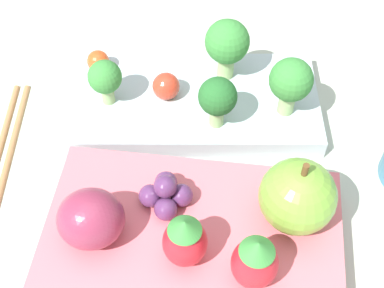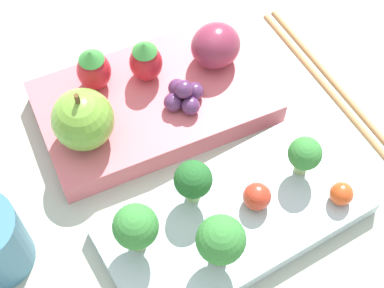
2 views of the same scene
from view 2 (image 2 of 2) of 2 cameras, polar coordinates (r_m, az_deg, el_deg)
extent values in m
plane|color=#ADB7A3|center=(0.59, -0.63, -2.45)|extent=(4.00, 4.00, 0.00)
cube|color=silver|center=(0.56, 3.70, -6.67)|extent=(0.23, 0.12, 0.02)
cube|color=#DB6670|center=(0.61, -3.36, 3.71)|extent=(0.23, 0.15, 0.03)
cylinder|color=#93B770|center=(0.53, -4.82, -8.42)|extent=(0.01, 0.01, 0.02)
sphere|color=#388438|center=(0.50, -5.04, -7.31)|extent=(0.04, 0.04, 0.04)
cylinder|color=#93B770|center=(0.57, 9.69, -1.88)|extent=(0.01, 0.01, 0.02)
sphere|color=#388438|center=(0.55, 10.02, -0.84)|extent=(0.03, 0.03, 0.03)
cylinder|color=#93B770|center=(0.55, 0.09, -4.28)|extent=(0.01, 0.01, 0.02)
sphere|color=#236028|center=(0.52, 0.10, -3.17)|extent=(0.03, 0.03, 0.03)
cylinder|color=#93B770|center=(0.52, 2.46, -9.63)|extent=(0.01, 0.01, 0.02)
sphere|color=#388438|center=(0.50, 2.58, -8.49)|extent=(0.04, 0.04, 0.04)
sphere|color=#DB4C1E|center=(0.56, 13.15, -4.33)|extent=(0.02, 0.02, 0.02)
sphere|color=red|center=(0.54, 5.79, -4.66)|extent=(0.02, 0.02, 0.02)
sphere|color=#70A838|center=(0.56, -9.67, 2.15)|extent=(0.05, 0.05, 0.05)
cylinder|color=brown|center=(0.53, -10.16, 3.90)|extent=(0.00, 0.00, 0.01)
ellipsoid|color=red|center=(0.60, -4.12, 7.24)|extent=(0.03, 0.03, 0.04)
cone|color=#388438|center=(0.58, -4.26, 8.55)|extent=(0.02, 0.02, 0.01)
ellipsoid|color=red|center=(0.60, -8.71, 6.44)|extent=(0.03, 0.03, 0.04)
cone|color=#388438|center=(0.58, -9.01, 7.77)|extent=(0.02, 0.02, 0.01)
ellipsoid|color=#892D47|center=(0.60, 2.11, 8.73)|extent=(0.05, 0.04, 0.04)
sphere|color=#562D5B|center=(0.58, -1.70, 3.72)|extent=(0.02, 0.02, 0.02)
sphere|color=#562D5B|center=(0.58, -0.13, 3.41)|extent=(0.02, 0.02, 0.02)
sphere|color=#562D5B|center=(0.59, 0.24, 4.71)|extent=(0.02, 0.02, 0.02)
sphere|color=#562D5B|center=(0.59, -1.32, 5.00)|extent=(0.02, 0.02, 0.02)
sphere|color=#562D5B|center=(0.58, -0.74, 4.88)|extent=(0.02, 0.02, 0.02)
cylinder|color=#A37547|center=(0.65, 11.79, 5.16)|extent=(0.01, 0.21, 0.01)
cylinder|color=#A37547|center=(0.65, 12.49, 5.52)|extent=(0.01, 0.21, 0.01)
camera|label=1|loc=(0.54, -19.17, 41.67)|focal=50.00mm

